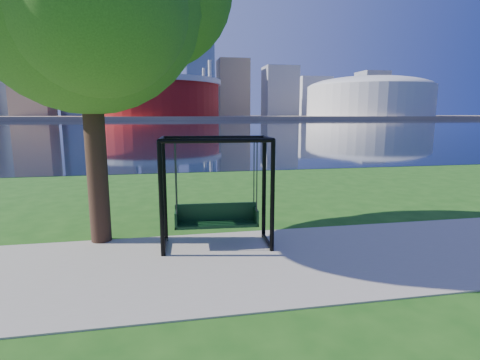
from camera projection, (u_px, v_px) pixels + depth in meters
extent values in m
plane|color=#1E5114|center=(247.00, 254.00, 8.25)|extent=(900.00, 900.00, 0.00)
cube|color=#9E937F|center=(252.00, 262.00, 7.77)|extent=(120.00, 4.00, 0.03)
cube|color=black|center=(174.00, 125.00, 106.96)|extent=(900.00, 180.00, 0.02)
cube|color=#937F60|center=(170.00, 117.00, 304.21)|extent=(900.00, 228.00, 2.00)
cylinder|color=maroon|center=(154.00, 98.00, 231.60)|extent=(80.00, 80.00, 22.00)
cylinder|color=silver|center=(153.00, 82.00, 229.96)|extent=(83.00, 83.00, 3.00)
cylinder|color=silver|center=(204.00, 92.00, 255.15)|extent=(2.00, 2.00, 32.00)
cylinder|color=silver|center=(103.00, 91.00, 243.09)|extent=(2.00, 2.00, 32.00)
cylinder|color=silver|center=(91.00, 87.00, 206.32)|extent=(2.00, 2.00, 32.00)
cylinder|color=silver|center=(210.00, 89.00, 218.38)|extent=(2.00, 2.00, 32.00)
cylinder|color=beige|center=(369.00, 101.00, 258.34)|extent=(84.00, 84.00, 20.00)
ellipsoid|color=beige|center=(370.00, 88.00, 256.79)|extent=(84.00, 84.00, 15.12)
cube|color=#998466|center=(29.00, 55.00, 272.31)|extent=(26.00, 26.00, 88.00)
cube|color=slate|center=(80.00, 56.00, 301.39)|extent=(30.00, 24.00, 95.00)
cube|color=gray|center=(116.00, 69.00, 289.52)|extent=(24.00, 24.00, 72.00)
cube|color=silver|center=(157.00, 69.00, 323.36)|extent=(32.00, 28.00, 80.00)
cube|color=slate|center=(200.00, 80.00, 307.48)|extent=(22.00, 22.00, 58.00)
cube|color=#998466|center=(233.00, 88.00, 328.36)|extent=(26.00, 26.00, 48.00)
cube|color=gray|center=(280.00, 91.00, 326.53)|extent=(28.00, 24.00, 42.00)
cube|color=silver|center=(312.00, 97.00, 358.58)|extent=(30.00, 26.00, 36.00)
cube|color=gray|center=(371.00, 94.00, 348.04)|extent=(24.00, 24.00, 40.00)
cube|color=#998466|center=(400.00, 99.00, 370.58)|extent=(26.00, 26.00, 32.00)
cylinder|color=black|center=(161.00, 201.00, 7.87)|extent=(0.10, 0.10, 2.50)
cylinder|color=black|center=(272.00, 197.00, 8.16)|extent=(0.10, 0.10, 2.50)
cylinder|color=black|center=(164.00, 191.00, 8.82)|extent=(0.10, 0.10, 2.50)
cylinder|color=black|center=(264.00, 189.00, 9.12)|extent=(0.10, 0.10, 2.50)
cylinder|color=black|center=(217.00, 141.00, 7.80)|extent=(2.39, 0.24, 0.10)
cylinder|color=black|center=(214.00, 138.00, 8.75)|extent=(2.39, 0.24, 0.10)
cylinder|color=black|center=(161.00, 140.00, 8.13)|extent=(0.16, 0.98, 0.10)
cylinder|color=black|center=(165.00, 245.00, 8.54)|extent=(0.14, 0.98, 0.08)
cylinder|color=black|center=(269.00, 139.00, 8.43)|extent=(0.16, 0.98, 0.10)
cylinder|color=black|center=(267.00, 241.00, 8.84)|extent=(0.14, 0.98, 0.08)
cube|color=black|center=(217.00, 224.00, 8.62)|extent=(1.93, 0.60, 0.07)
cube|color=black|center=(216.00, 212.00, 8.78)|extent=(1.90, 0.17, 0.41)
cube|color=black|center=(176.00, 219.00, 8.47)|extent=(0.08, 0.49, 0.37)
cube|color=black|center=(256.00, 216.00, 8.70)|extent=(0.08, 0.49, 0.37)
cylinder|color=#2F2F33|center=(176.00, 179.00, 8.11)|extent=(0.03, 0.03, 1.57)
cylinder|color=#2F2F33|center=(257.00, 177.00, 8.34)|extent=(0.03, 0.03, 1.57)
cylinder|color=#2F2F33|center=(176.00, 176.00, 8.51)|extent=(0.03, 0.03, 1.57)
cylinder|color=#2F2F33|center=(254.00, 174.00, 8.73)|extent=(0.03, 0.03, 1.57)
cylinder|color=black|center=(95.00, 143.00, 8.65)|extent=(0.48, 0.48, 4.75)
sphere|color=#33601C|center=(98.00, 6.00, 7.12)|extent=(3.46, 3.46, 3.46)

